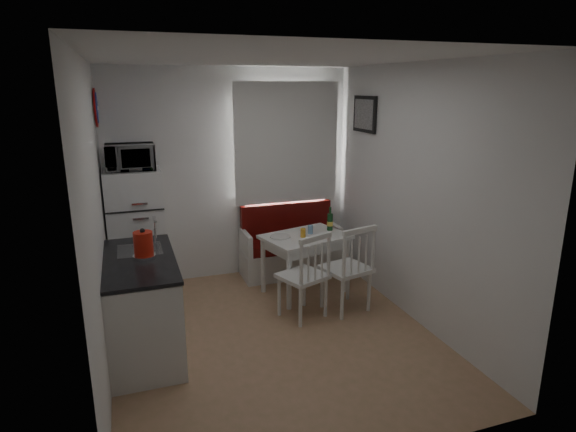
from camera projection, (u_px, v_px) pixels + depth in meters
name	position (u px, v px, depth m)	size (l,w,h in m)	color
floor	(274.00, 336.00, 4.71)	(3.00, 3.50, 0.02)	tan
ceiling	(272.00, 58.00, 4.03)	(3.00, 3.50, 0.02)	white
wall_back	(231.00, 175.00, 5.97)	(3.00, 0.02, 2.60)	white
wall_front	(363.00, 278.00, 2.78)	(3.00, 0.02, 2.60)	white
wall_left	(97.00, 222.00, 3.90)	(0.02, 3.50, 2.60)	white
wall_right	(415.00, 196.00, 4.85)	(0.02, 3.50, 2.60)	white
window	(285.00, 147.00, 6.08)	(1.22, 0.06, 1.47)	white
curtain	(287.00, 144.00, 6.00)	(1.35, 0.02, 1.50)	white
kitchen_counter	(143.00, 304.00, 4.36)	(0.62, 1.32, 1.16)	white
wall_sign	(97.00, 108.00, 5.01)	(0.40, 0.40, 0.03)	#1B3BA5
picture_frame	(364.00, 114.00, 5.65)	(0.04, 0.52, 0.42)	black
bench	(290.00, 251.00, 6.23)	(1.27, 0.49, 0.91)	white
dining_table	(305.00, 242.00, 5.57)	(1.07, 0.87, 0.70)	white
chair_left	(306.00, 268.00, 4.89)	(0.56, 0.56, 0.50)	white
chair_right	(351.00, 260.00, 5.04)	(0.55, 0.54, 0.52)	white
fridge	(137.00, 235.00, 5.42)	(0.60, 0.60, 1.49)	white
microwave	(130.00, 157.00, 5.15)	(0.50, 0.34, 0.28)	white
kettle	(143.00, 244.00, 4.21)	(0.20, 0.20, 0.27)	red
wine_bottle	(330.00, 219.00, 5.71)	(0.07, 0.07, 0.28)	#14401C
drinking_glass_orange	(303.00, 233.00, 5.48)	(0.06, 0.06, 0.10)	gold
drinking_glass_blue	(310.00, 229.00, 5.61)	(0.06, 0.06, 0.10)	#759EC7
plate	(280.00, 237.00, 5.47)	(0.23, 0.23, 0.02)	white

